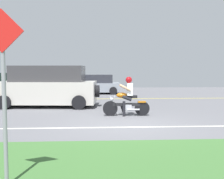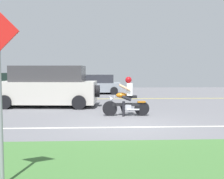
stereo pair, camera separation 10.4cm
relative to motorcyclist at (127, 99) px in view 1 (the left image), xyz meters
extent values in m
cube|color=slate|center=(-0.23, 1.41, -0.66)|extent=(56.00, 30.00, 0.04)
cube|color=#3D6B33|center=(-0.23, -5.69, -0.61)|extent=(56.00, 3.80, 0.06)
cube|color=silver|center=(-0.23, -2.06, -0.64)|extent=(50.40, 0.12, 0.01)
cube|color=yellow|center=(-0.23, 6.07, -0.64)|extent=(50.40, 0.12, 0.01)
cylinder|color=black|center=(-0.64, 0.02, -0.36)|extent=(0.58, 0.10, 0.57)
cylinder|color=black|center=(0.60, -0.02, -0.36)|extent=(0.58, 0.10, 0.57)
cylinder|color=#B7BAC1|center=(-0.54, 0.02, -0.12)|extent=(0.26, 0.06, 0.50)
cube|color=black|center=(-0.02, 0.00, -0.20)|extent=(1.05, 0.13, 0.11)
cube|color=#B7BAC1|center=(0.03, 0.00, -0.32)|extent=(0.31, 0.20, 0.23)
ellipsoid|color=#B76614|center=(-0.19, 0.01, 0.16)|extent=(0.42, 0.23, 0.21)
cube|color=black|center=(0.17, 0.00, 0.10)|extent=(0.47, 0.22, 0.10)
cube|color=#B76614|center=(0.59, -0.02, -0.10)|extent=(0.31, 0.16, 0.06)
cylinder|color=#B7BAC1|center=(-0.46, 0.02, 0.12)|extent=(0.05, 0.59, 0.03)
sphere|color=#B7BAC1|center=(-0.58, 0.02, 0.00)|extent=(0.13, 0.13, 0.13)
cylinder|color=#B7BAC1|center=(0.25, -0.12, -0.38)|extent=(0.48, 0.08, 0.07)
cube|color=white|center=(0.12, 0.00, 0.39)|extent=(0.22, 0.31, 0.48)
sphere|color=maroon|center=(0.08, 0.00, 0.75)|extent=(0.25, 0.25, 0.25)
cylinder|color=black|center=(0.01, 0.10, 0.06)|extent=(0.39, 0.14, 0.24)
cylinder|color=black|center=(0.00, -0.09, 0.06)|extent=(0.39, 0.14, 0.24)
cylinder|color=black|center=(-0.12, -0.13, -0.35)|extent=(0.11, 0.11, 0.58)
cylinder|color=black|center=(-0.15, 0.12, -0.38)|extent=(0.20, 0.11, 0.32)
cylinder|color=tan|center=(-0.07, 0.20, 0.46)|extent=(0.44, 0.10, 0.27)
cylinder|color=tan|center=(-0.08, -0.18, 0.46)|extent=(0.44, 0.10, 0.27)
cube|color=beige|center=(-3.59, 2.81, 0.06)|extent=(4.84, 2.22, 1.04)
cube|color=#3B3A3D|center=(-3.49, 2.80, 0.96)|extent=(3.50, 1.86, 0.76)
cylinder|color=black|center=(-1.83, 3.62, -0.32)|extent=(0.65, 0.27, 0.64)
cylinder|color=black|center=(-5.21, 3.87, -0.32)|extent=(0.65, 0.27, 0.64)
cylinder|color=black|center=(-1.96, 1.75, -0.32)|extent=(0.65, 0.27, 0.64)
cylinder|color=black|center=(-5.35, 2.00, -0.32)|extent=(0.65, 0.27, 0.64)
cylinder|color=black|center=(-1.14, 2.63, 0.11)|extent=(0.24, 0.59, 0.58)
cube|color=#2D663D|center=(-7.38, 9.59, -0.12)|extent=(4.07, 1.83, 0.73)
cube|color=black|center=(-7.14, 9.58, 0.58)|extent=(2.38, 1.53, 0.68)
cylinder|color=black|center=(-5.91, 10.39, -0.36)|extent=(0.57, 0.20, 0.56)
cylinder|color=black|center=(-5.97, 8.70, -0.36)|extent=(0.57, 0.20, 0.56)
cube|color=#8C939E|center=(-1.33, 9.71, -0.16)|extent=(3.71, 1.85, 0.66)
cube|color=#2D2F36|center=(-1.11, 9.71, 0.48)|extent=(2.15, 1.58, 0.61)
cylinder|color=black|center=(-0.01, 10.63, -0.36)|extent=(0.56, 0.18, 0.56)
cylinder|color=black|center=(-2.67, 10.61, -0.36)|extent=(0.56, 0.18, 0.56)
cylinder|color=black|center=(0.00, 8.81, -0.36)|extent=(0.56, 0.18, 0.56)
cylinder|color=black|center=(-2.66, 8.79, -0.36)|extent=(0.56, 0.18, 0.56)
cylinder|color=gray|center=(-2.48, -6.22, 0.40)|extent=(0.06, 0.06, 2.09)
cube|color=red|center=(-2.48, -6.24, 1.69)|extent=(0.62, 0.03, 0.62)
camera|label=1|loc=(-1.12, -10.10, 1.14)|focal=42.34mm
camera|label=2|loc=(-1.02, -10.11, 1.14)|focal=42.34mm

